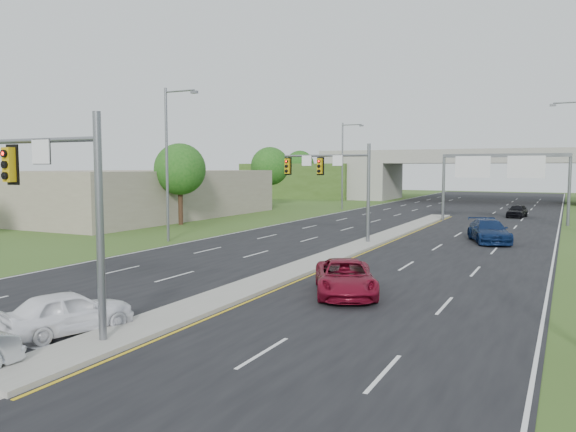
% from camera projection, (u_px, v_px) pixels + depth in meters
% --- Properties ---
extents(ground, '(240.00, 240.00, 0.00)m').
position_uv_depth(ground, '(103.00, 345.00, 16.97)').
color(ground, '#374F1C').
rests_on(ground, ground).
extents(road, '(24.00, 160.00, 0.02)m').
position_uv_depth(road, '(405.00, 230.00, 48.15)').
color(road, black).
rests_on(road, ground).
extents(median, '(2.00, 54.00, 0.16)m').
position_uv_depth(median, '(358.00, 246.00, 37.45)').
color(median, gray).
rests_on(median, road).
extents(lane_markings, '(23.72, 160.00, 0.01)m').
position_uv_depth(lane_markings, '(377.00, 237.00, 43.00)').
color(lane_markings, gold).
rests_on(lane_markings, road).
extents(signal_mast_near, '(6.62, 0.60, 7.00)m').
position_uv_depth(signal_mast_near, '(43.00, 188.00, 17.50)').
color(signal_mast_near, slate).
rests_on(signal_mast_near, ground).
extents(signal_mast_far, '(6.62, 0.60, 7.00)m').
position_uv_depth(signal_mast_far, '(338.00, 176.00, 39.78)').
color(signal_mast_far, slate).
rests_on(signal_mast_far, ground).
extents(sign_gantry, '(11.58, 0.44, 6.67)m').
position_uv_depth(sign_gantry, '(502.00, 169.00, 53.56)').
color(sign_gantry, slate).
rests_on(sign_gantry, ground).
extents(overpass, '(80.00, 14.00, 8.10)m').
position_uv_depth(overpass, '(480.00, 179.00, 87.94)').
color(overpass, gray).
rests_on(overpass, ground).
extents(lightpole_l_mid, '(2.85, 0.25, 11.00)m').
position_uv_depth(lightpole_l_mid, '(169.00, 157.00, 40.19)').
color(lightpole_l_mid, slate).
rests_on(lightpole_l_mid, ground).
extents(lightpole_l_far, '(2.85, 0.25, 11.00)m').
position_uv_depth(lightpole_l_far, '(344.00, 161.00, 71.37)').
color(lightpole_l_far, slate).
rests_on(lightpole_l_far, ground).
extents(tree_l_near, '(4.80, 4.80, 7.60)m').
position_uv_depth(tree_l_near, '(180.00, 169.00, 52.17)').
color(tree_l_near, '#382316').
rests_on(tree_l_near, ground).
extents(tree_l_mid, '(5.20, 5.20, 8.12)m').
position_uv_depth(tree_l_mid, '(270.00, 166.00, 76.19)').
color(tree_l_mid, '#382316').
rests_on(tree_l_mid, ground).
extents(tree_back_a, '(6.00, 6.00, 8.85)m').
position_uv_depth(tree_back_a, '(300.00, 165.00, 117.15)').
color(tree_back_a, '#382316').
rests_on(tree_back_a, ground).
extents(tree_back_b, '(5.60, 5.60, 8.32)m').
position_uv_depth(tree_back_b, '(364.00, 167.00, 110.94)').
color(tree_back_b, '#382316').
rests_on(tree_back_b, ground).
extents(commercial_building, '(18.00, 30.00, 5.00)m').
position_uv_depth(commercial_building, '(135.00, 194.00, 61.31)').
color(commercial_building, gray).
rests_on(commercial_building, ground).
extents(car_white, '(2.87, 4.45, 1.41)m').
position_uv_depth(car_white, '(68.00, 312.00, 18.06)').
color(car_white, white).
rests_on(car_white, road).
extents(car_far_a, '(4.37, 5.73, 1.45)m').
position_uv_depth(car_far_a, '(345.00, 278.00, 23.56)').
color(car_far_a, maroon).
rests_on(car_far_a, road).
extents(car_far_b, '(4.00, 6.06, 1.63)m').
position_uv_depth(car_far_b, '(489.00, 231.00, 40.00)').
color(car_far_b, '#0B1D46').
rests_on(car_far_b, road).
extents(car_far_c, '(2.15, 4.29, 1.40)m').
position_uv_depth(car_far_c, '(517.00, 211.00, 60.06)').
color(car_far_c, black).
rests_on(car_far_c, road).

